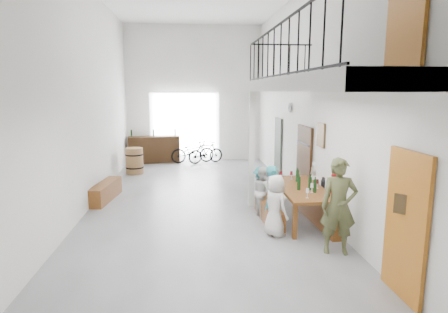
{
  "coord_description": "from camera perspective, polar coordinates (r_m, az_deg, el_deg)",
  "views": [
    {
      "loc": [
        -0.28,
        -9.56,
        2.89
      ],
      "look_at": [
        0.6,
        -0.5,
        1.28
      ],
      "focal_mm": 30.0,
      "sensor_mm": 36.0,
      "label": 1
    }
  ],
  "objects": [
    {
      "name": "host_standing",
      "position": [
        6.99,
        17.07,
        -7.27
      ],
      "size": [
        0.7,
        0.54,
        1.74
      ],
      "primitive_type": "imported",
      "rotation": [
        0.0,
        0.0,
        -0.21
      ],
      "color": "#474B2A",
      "rests_on": "ground"
    },
    {
      "name": "gateway_portal",
      "position": [
        15.57,
        -5.98,
        4.46
      ],
      "size": [
        2.8,
        0.08,
        2.8
      ],
      "primitive_type": "cube",
      "color": "white",
      "rests_on": "ground"
    },
    {
      "name": "bicycle_far",
      "position": [
        15.05,
        -2.81,
        0.66
      ],
      "size": [
        1.54,
        0.94,
        0.9
      ],
      "primitive_type": "imported",
      "rotation": [
        0.0,
        0.0,
        1.94
      ],
      "color": "black",
      "rests_on": "ground"
    },
    {
      "name": "guest_left_c",
      "position": [
        8.75,
        5.97,
        -5.31
      ],
      "size": [
        0.53,
        0.64,
        1.17
      ],
      "primitive_type": "imported",
      "rotation": [
        0.0,
        0.0,
        1.74
      ],
      "color": "silver",
      "rests_on": "ground"
    },
    {
      "name": "oak_barrel",
      "position": [
        13.52,
        -13.48,
        -0.65
      ],
      "size": [
        0.62,
        0.62,
        0.91
      ],
      "color": "#8F5E37",
      "rests_on": "ground"
    },
    {
      "name": "potted_plant",
      "position": [
        10.5,
        9.75,
        -4.77
      ],
      "size": [
        0.46,
        0.41,
        0.48
      ],
      "primitive_type": "imported",
      "rotation": [
        0.0,
        0.0,
        0.09
      ],
      "color": "#18501D",
      "rests_on": "ground"
    },
    {
      "name": "guest_left_b",
      "position": [
        8.1,
        7.48,
        -6.02
      ],
      "size": [
        0.48,
        0.57,
        1.33
      ],
      "primitive_type": "imported",
      "rotation": [
        0.0,
        0.0,
        1.18
      ],
      "color": "teal",
      "rests_on": "ground"
    },
    {
      "name": "guest_left_a",
      "position": [
        7.61,
        7.85,
        -7.4
      ],
      "size": [
        0.61,
        0.72,
        1.25
      ],
      "primitive_type": "imported",
      "rotation": [
        0.0,
        0.0,
        1.99
      ],
      "color": "silver",
      "rests_on": "ground"
    },
    {
      "name": "side_bench",
      "position": [
        10.53,
        -17.61,
        -5.08
      ],
      "size": [
        0.59,
        1.7,
        0.47
      ],
      "primitive_type": "cube",
      "rotation": [
        0.0,
        0.0,
        -0.14
      ],
      "color": "brown",
      "rests_on": "ground"
    },
    {
      "name": "guest_right_a",
      "position": [
        8.2,
        16.53,
        -6.45
      ],
      "size": [
        0.47,
        0.78,
        1.25
      ],
      "primitive_type": "imported",
      "rotation": [
        0.0,
        0.0,
        -1.81
      ],
      "color": "red",
      "rests_on": "ground"
    },
    {
      "name": "serving_counter",
      "position": [
        15.45,
        -10.61,
        1.08
      ],
      "size": [
        2.09,
        0.81,
        1.07
      ],
      "primitive_type": "cube",
      "rotation": [
        0.0,
        0.0,
        0.12
      ],
      "color": "#331E0D",
      "rests_on": "ground"
    },
    {
      "name": "balcony",
      "position": [
        6.82,
        14.02,
        10.33
      ],
      "size": [
        1.52,
        5.62,
        4.0
      ],
      "color": "silver",
      "rests_on": "ground"
    },
    {
      "name": "guest_right_c",
      "position": [
        9.42,
        13.95,
        -4.32
      ],
      "size": [
        0.44,
        0.63,
        1.22
      ],
      "primitive_type": "imported",
      "rotation": [
        0.0,
        0.0,
        -1.66
      ],
      "color": "silver",
      "rests_on": "ground"
    },
    {
      "name": "bicycle_near",
      "position": [
        15.21,
        -4.81,
        0.78
      ],
      "size": [
        1.84,
        0.95,
        0.92
      ],
      "primitive_type": "imported",
      "rotation": [
        0.0,
        0.0,
        1.77
      ],
      "color": "black",
      "rests_on": "ground"
    },
    {
      "name": "bench_wall",
      "position": [
        8.66,
        14.08,
        -7.96
      ],
      "size": [
        0.4,
        2.3,
        0.53
      ],
      "primitive_type": "cube",
      "rotation": [
        0.0,
        0.0,
        0.04
      ],
      "color": "brown",
      "rests_on": "ground"
    },
    {
      "name": "guest_right_b",
      "position": [
        8.84,
        15.23,
        -6.01
      ],
      "size": [
        0.5,
        0.98,
        1.01
      ],
      "primitive_type": "imported",
      "rotation": [
        0.0,
        0.0,
        -1.34
      ],
      "color": "black",
      "rests_on": "ground"
    },
    {
      "name": "counter_bottles",
      "position": [
        15.38,
        -10.69,
        3.58
      ],
      "size": [
        1.79,
        0.22,
        0.28
      ],
      "color": "black",
      "rests_on": "serving_counter"
    },
    {
      "name": "room_walls",
      "position": [
        9.59,
        -3.98,
        13.96
      ],
      "size": [
        12.0,
        12.0,
        12.0
      ],
      "color": "white",
      "rests_on": "ground"
    },
    {
      "name": "guest_left_d",
      "position": [
        9.25,
        5.61,
        -4.8
      ],
      "size": [
        0.42,
        0.7,
        1.06
      ],
      "primitive_type": "imported",
      "rotation": [
        0.0,
        0.0,
        1.53
      ],
      "color": "teal",
      "rests_on": "ground"
    },
    {
      "name": "tasting_table",
      "position": [
        8.47,
        11.7,
        -5.14
      ],
      "size": [
        0.99,
        2.31,
        0.79
      ],
      "rotation": [
        0.0,
        0.0,
        -0.02
      ],
      "color": "brown",
      "rests_on": "ground"
    },
    {
      "name": "right_wall_decor",
      "position": [
        8.33,
        15.48,
        1.72
      ],
      "size": [
        0.07,
        8.28,
        5.07
      ],
      "color": "#AA5E15",
      "rests_on": "ground"
    },
    {
      "name": "floor",
      "position": [
        9.99,
        -3.74,
        -6.83
      ],
      "size": [
        12.0,
        12.0,
        0.0
      ],
      "primitive_type": "plane",
      "color": "slate",
      "rests_on": "ground"
    },
    {
      "name": "bench_inner",
      "position": [
        8.52,
        6.83,
        -8.4
      ],
      "size": [
        0.31,
        1.83,
        0.42
      ],
      "primitive_type": "cube",
      "rotation": [
        0.0,
        0.0,
        0.01
      ],
      "color": "brown",
      "rests_on": "ground"
    },
    {
      "name": "tableware",
      "position": [
        8.39,
        12.07,
        -3.73
      ],
      "size": [
        0.65,
        1.69,
        0.35
      ],
      "color": "black",
      "rests_on": "tasting_table"
    }
  ]
}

